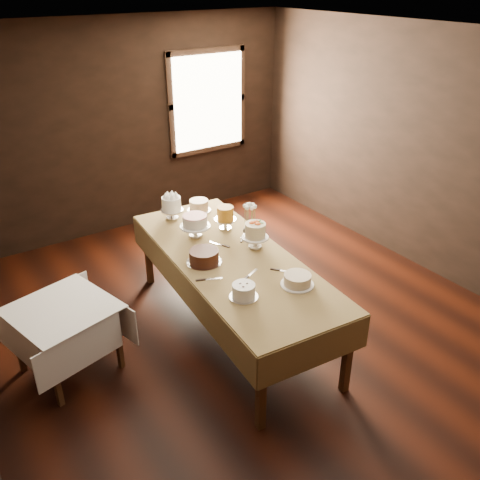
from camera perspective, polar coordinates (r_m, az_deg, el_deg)
name	(u,v)px	position (r m, az deg, el deg)	size (l,w,h in m)	color
floor	(251,330)	(5.34, 1.22, -9.90)	(5.00, 6.00, 0.01)	black
ceiling	(254,38)	(4.26, 1.62, 21.51)	(5.00, 6.00, 0.01)	beige
wall_back	(122,129)	(7.14, -12.93, 11.94)	(5.00, 0.02, 2.80)	black
wall_right	(432,155)	(6.32, 20.50, 8.84)	(0.02, 6.00, 2.80)	black
window	(208,102)	(7.59, -3.54, 15.03)	(1.10, 0.05, 1.30)	#FFEABF
display_table	(232,263)	(4.94, -0.87, -2.55)	(1.27, 2.77, 0.83)	#3F2310
side_table	(63,315)	(4.77, -19.05, -7.89)	(0.99, 0.99, 0.68)	#3F2310
cake_meringue	(172,209)	(5.67, -7.58, 3.46)	(0.25, 0.25, 0.26)	silver
cake_speckled	(199,206)	(5.86, -4.58, 3.81)	(0.30, 0.30, 0.13)	white
cake_lattice	(195,227)	(5.27, -5.00, 1.47)	(0.33, 0.33, 0.24)	white
cake_caramel	(225,219)	(5.39, -1.64, 2.32)	(0.24, 0.24, 0.27)	silver
cake_chocolate	(204,257)	(4.79, -4.01, -1.90)	(0.36, 0.36, 0.13)	silver
cake_flowers	(255,237)	(5.03, 1.69, 0.38)	(0.28, 0.28, 0.27)	white
cake_swirl	(244,291)	(4.29, 0.41, -5.73)	(0.27, 0.27, 0.13)	silver
cake_cream	(297,280)	(4.49, 6.39, -4.46)	(0.29, 0.29, 0.10)	white
cake_server_a	(253,272)	(4.66, 1.40, -3.62)	(0.24, 0.03, 0.01)	silver
cake_server_b	(288,271)	(4.69, 5.37, -3.49)	(0.24, 0.03, 0.01)	silver
cake_server_c	(216,243)	(5.15, -2.72, -0.38)	(0.24, 0.03, 0.01)	silver
cake_server_d	(244,235)	(5.31, 0.42, 0.55)	(0.24, 0.03, 0.01)	silver
cake_server_e	(214,279)	(4.57, -2.90, -4.31)	(0.24, 0.03, 0.01)	silver
flower_vase	(250,229)	(5.27, 1.09, 1.22)	(0.14, 0.14, 0.15)	#2D2823
flower_bouquet	(250,212)	(5.19, 1.11, 3.14)	(0.14, 0.14, 0.20)	white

